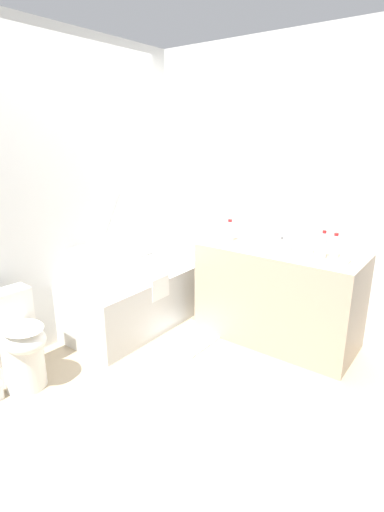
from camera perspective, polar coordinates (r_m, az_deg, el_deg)
name	(u,v)px	position (r m, az deg, el deg)	size (l,w,h in m)	color
ground_plane	(168,387)	(2.97, -3.55, -18.79)	(3.89, 3.89, 0.00)	tan
wall_back_tiled	(47,195)	(3.40, -20.60, 8.44)	(3.29, 0.10, 2.57)	silver
wall_right_mirror	(270,188)	(3.69, 11.48, 9.80)	(0.10, 2.82, 2.57)	silver
bathtub	(142,295)	(3.78, -7.34, -5.72)	(1.49, 0.67, 1.25)	silver
toilet	(19,342)	(3.07, -24.17, -11.55)	(0.35, 0.50, 0.71)	white
vanity_counter	(278,295)	(3.47, 12.55, -5.64)	(0.62, 1.35, 0.84)	tan
sink_basin	(271,246)	(3.33, 11.64, 1.48)	(0.34, 0.34, 0.04)	white
sink_faucet	(281,240)	(3.50, 13.06, 2.33)	(0.11, 0.15, 0.07)	#A8A8AD
water_bottle_0	(323,245)	(3.15, 18.78, 1.52)	(0.06, 0.06, 0.22)	silver
water_bottle_1	(335,246)	(3.19, 20.37, 1.35)	(0.06, 0.06, 0.20)	silver
water_bottle_2	(230,231)	(3.50, 5.59, 3.70)	(0.07, 0.07, 0.20)	silver
drinking_glass_0	(247,239)	(3.41, 8.13, 2.52)	(0.07, 0.07, 0.10)	white
drinking_glass_1	(309,248)	(3.28, 16.86, 1.18)	(0.07, 0.07, 0.08)	white
drinking_glass_2	(321,250)	(3.23, 18.51, 0.79)	(0.06, 0.06, 0.08)	white
soap_dish	(345,261)	(3.11, 21.69, -0.76)	(0.09, 0.06, 0.02)	white
bath_mat	(191,338)	(3.56, -0.21, -11.99)	(0.57, 0.42, 0.01)	white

